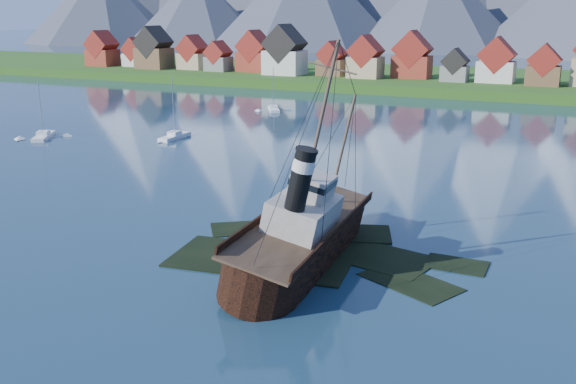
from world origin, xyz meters
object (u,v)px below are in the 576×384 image
at_px(tugboat_wreck, 303,230).
at_px(sailboat_a, 44,137).
at_px(sailboat_b, 175,137).
at_px(sailboat_c, 274,110).

relative_size(tugboat_wreck, sailboat_a, 2.55).
height_order(tugboat_wreck, sailboat_b, tugboat_wreck).
distance_m(sailboat_b, sailboat_c, 41.75).
relative_size(sailboat_b, sailboat_c, 1.14).
distance_m(tugboat_wreck, sailboat_c, 100.93).
bearing_deg(tugboat_wreck, sailboat_a, 149.23).
bearing_deg(sailboat_b, sailboat_c, 86.02).
bearing_deg(sailboat_a, tugboat_wreck, -58.32).
relative_size(tugboat_wreck, sailboat_b, 2.35).
xyz_separation_m(tugboat_wreck, sailboat_c, (-47.41, 89.06, -2.71)).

